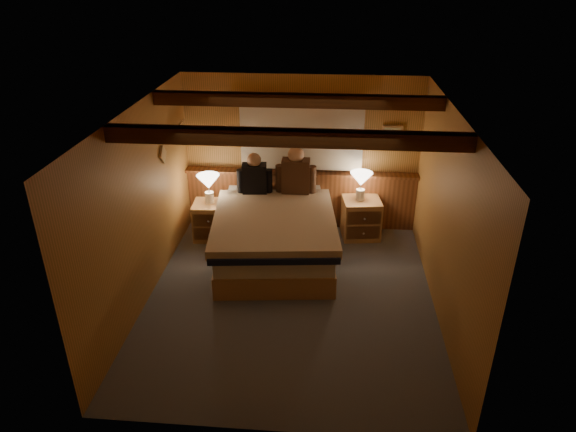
# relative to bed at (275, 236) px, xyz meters

# --- Properties ---
(floor) EXTENTS (4.20, 4.20, 0.00)m
(floor) POSITION_rel_bed_xyz_m (0.30, -0.92, -0.38)
(floor) COLOR #4D505B
(floor) RESTS_ON ground
(ceiling) EXTENTS (4.20, 4.20, 0.00)m
(ceiling) POSITION_rel_bed_xyz_m (0.30, -0.92, 2.02)
(ceiling) COLOR #C28549
(ceiling) RESTS_ON wall_back
(wall_back) EXTENTS (3.60, 0.00, 3.60)m
(wall_back) POSITION_rel_bed_xyz_m (0.30, 1.18, 0.82)
(wall_back) COLOR #BE8044
(wall_back) RESTS_ON floor
(wall_left) EXTENTS (0.00, 4.20, 4.20)m
(wall_left) POSITION_rel_bed_xyz_m (-1.50, -0.92, 0.82)
(wall_left) COLOR #BE8044
(wall_left) RESTS_ON floor
(wall_right) EXTENTS (0.00, 4.20, 4.20)m
(wall_right) POSITION_rel_bed_xyz_m (2.10, -0.92, 0.82)
(wall_right) COLOR #BE8044
(wall_right) RESTS_ON floor
(wall_front) EXTENTS (3.60, 0.00, 3.60)m
(wall_front) POSITION_rel_bed_xyz_m (0.30, -3.02, 0.82)
(wall_front) COLOR #BE8044
(wall_front) RESTS_ON floor
(wainscot) EXTENTS (3.60, 0.23, 0.94)m
(wainscot) POSITION_rel_bed_xyz_m (0.30, 1.11, 0.11)
(wainscot) COLOR brown
(wainscot) RESTS_ON wall_back
(curtain_window) EXTENTS (2.18, 0.09, 1.11)m
(curtain_window) POSITION_rel_bed_xyz_m (0.30, 1.11, 1.14)
(curtain_window) COLOR #4D2C13
(curtain_window) RESTS_ON wall_back
(ceiling_beams) EXTENTS (3.60, 1.65, 0.16)m
(ceiling_beams) POSITION_rel_bed_xyz_m (0.30, -0.77, 1.93)
(ceiling_beams) COLOR #4D2C13
(ceiling_beams) RESTS_ON ceiling
(coat_rail) EXTENTS (0.05, 0.55, 0.24)m
(coat_rail) POSITION_rel_bed_xyz_m (-1.42, 0.65, 1.29)
(coat_rail) COLOR white
(coat_rail) RESTS_ON wall_left
(framed_print) EXTENTS (0.30, 0.04, 0.25)m
(framed_print) POSITION_rel_bed_xyz_m (1.65, 1.15, 1.17)
(framed_print) COLOR tan
(framed_print) RESTS_ON wall_back
(bed) EXTENTS (1.84, 2.28, 0.73)m
(bed) POSITION_rel_bed_xyz_m (0.00, 0.00, 0.00)
(bed) COLOR tan
(bed) RESTS_ON floor
(nightstand_left) EXTENTS (0.55, 0.50, 0.57)m
(nightstand_left) POSITION_rel_bed_xyz_m (-1.04, 0.56, -0.09)
(nightstand_left) COLOR tan
(nightstand_left) RESTS_ON floor
(nightstand_right) EXTENTS (0.62, 0.57, 0.61)m
(nightstand_right) POSITION_rel_bed_xyz_m (1.25, 0.80, -0.07)
(nightstand_right) COLOR tan
(nightstand_right) RESTS_ON floor
(lamp_left) EXTENTS (0.34, 0.34, 0.45)m
(lamp_left) POSITION_rel_bed_xyz_m (-1.05, 0.60, 0.51)
(lamp_left) COLOR white
(lamp_left) RESTS_ON nightstand_left
(lamp_right) EXTENTS (0.34, 0.34, 0.44)m
(lamp_right) POSITION_rel_bed_xyz_m (1.21, 0.81, 0.55)
(lamp_right) COLOR white
(lamp_right) RESTS_ON nightstand_right
(person_left) EXTENTS (0.53, 0.24, 0.65)m
(person_left) POSITION_rel_bed_xyz_m (-0.37, 0.71, 0.60)
(person_left) COLOR black
(person_left) RESTS_ON bed
(person_right) EXTENTS (0.61, 0.24, 0.74)m
(person_right) POSITION_rel_bed_xyz_m (0.24, 0.78, 0.64)
(person_right) COLOR #462B1C
(person_right) RESTS_ON bed
(duffel_bag) EXTENTS (0.55, 0.43, 0.35)m
(duffel_bag) POSITION_rel_bed_xyz_m (-0.49, 0.40, -0.22)
(duffel_bag) COLOR black
(duffel_bag) RESTS_ON floor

